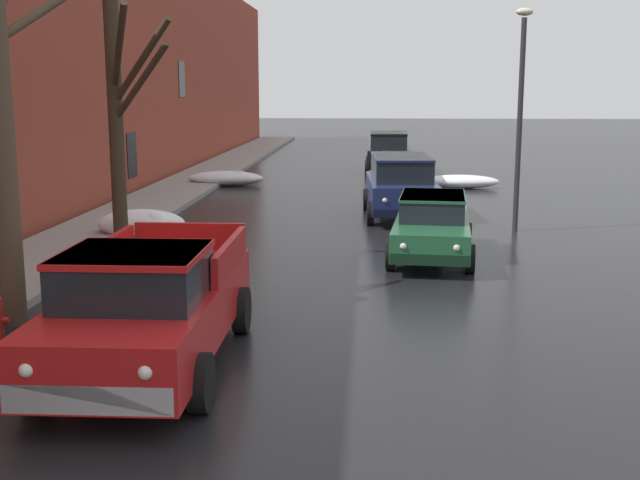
% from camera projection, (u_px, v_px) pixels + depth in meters
% --- Properties ---
extents(left_sidewalk_slab, '(2.50, 80.00, 0.15)m').
position_uv_depth(left_sidewalk_slab, '(109.00, 226.00, 21.88)').
color(left_sidewalk_slab, gray).
rests_on(left_sidewalk_slab, ground).
extents(brick_townhouse_facade, '(0.63, 80.00, 9.43)m').
position_uv_depth(brick_townhouse_facade, '(35.00, 51.00, 21.13)').
color(brick_townhouse_facade, brown).
rests_on(brick_townhouse_facade, ground).
extents(snow_bank_near_corner_left, '(2.95, 1.26, 0.59)m').
position_uv_depth(snow_bank_near_corner_left, '(227.00, 178.00, 31.47)').
color(snow_bank_near_corner_left, white).
rests_on(snow_bank_near_corner_left, ground).
extents(snow_bank_along_left_kerb, '(2.98, 1.13, 0.51)m').
position_uv_depth(snow_bank_along_left_kerb, '(459.00, 182.00, 30.62)').
color(snow_bank_along_left_kerb, white).
rests_on(snow_bank_along_left_kerb, ground).
extents(snow_bank_mid_block_left, '(2.24, 1.33, 0.73)m').
position_uv_depth(snow_bank_mid_block_left, '(142.00, 224.00, 20.40)').
color(snow_bank_mid_block_left, white).
rests_on(snow_bank_mid_block_left, ground).
extents(bare_tree_mid_block, '(1.80, 1.82, 5.82)m').
position_uv_depth(bare_tree_mid_block, '(119.00, 115.00, 17.91)').
color(bare_tree_mid_block, '#382B1E').
rests_on(bare_tree_mid_block, ground).
extents(pickup_truck_red_approaching_near_lane, '(2.24, 5.33, 1.76)m').
position_uv_depth(pickup_truck_red_approaching_near_lane, '(149.00, 306.00, 10.79)').
color(pickup_truck_red_approaching_near_lane, red).
rests_on(pickup_truck_red_approaching_near_lane, ground).
extents(sedan_green_parked_kerbside_close, '(2.12, 4.52, 1.42)m').
position_uv_depth(sedan_green_parked_kerbside_close, '(432.00, 225.00, 17.96)').
color(sedan_green_parked_kerbside_close, '#1E5633').
rests_on(sedan_green_parked_kerbside_close, ground).
extents(suv_darkblue_parked_kerbside_mid, '(2.24, 4.66, 1.82)m').
position_uv_depth(suv_darkblue_parked_kerbside_mid, '(401.00, 184.00, 23.58)').
color(suv_darkblue_parked_kerbside_mid, navy).
rests_on(suv_darkblue_parked_kerbside_mid, ground).
extents(sedan_white_parked_far_down_block, '(2.13, 4.02, 1.42)m').
position_uv_depth(sedan_white_parked_far_down_block, '(400.00, 172.00, 29.39)').
color(sedan_white_parked_far_down_block, silver).
rests_on(sedan_white_parked_far_down_block, ground).
extents(suv_black_queued_behind_truck, '(2.08, 4.28, 1.82)m').
position_uv_depth(suv_black_queued_behind_truck, '(388.00, 151.00, 36.06)').
color(suv_black_queued_behind_truck, black).
rests_on(suv_black_queued_behind_truck, ground).
extents(street_lamp_post, '(0.44, 0.24, 5.77)m').
position_uv_depth(street_lamp_post, '(520.00, 109.00, 20.85)').
color(street_lamp_post, '#28282D').
rests_on(street_lamp_post, ground).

